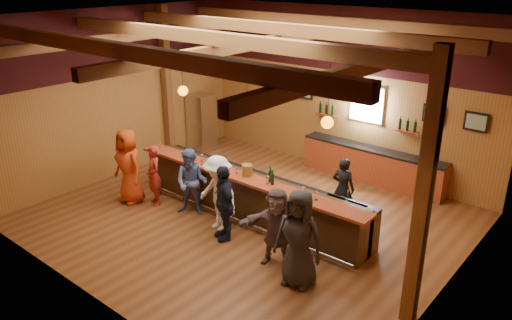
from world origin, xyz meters
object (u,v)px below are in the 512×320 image
(customer_redvest, at_px, (154,176))
(customer_orange, at_px, (129,166))
(bar_counter, at_px, (252,195))
(back_bar_cabinet, at_px, (372,165))
(bartender, at_px, (343,188))
(customer_white, at_px, (218,193))
(bottle_a, at_px, (270,176))
(customer_denim, at_px, (192,182))
(stainless_fridge, at_px, (202,122))
(customer_dark, at_px, (299,238))
(customer_brown, at_px, (277,226))
(customer_navy, at_px, (224,203))
(ice_bucket, at_px, (247,170))

(customer_redvest, bearing_deg, customer_orange, -131.99)
(bar_counter, xyz_separation_m, back_bar_cabinet, (1.18, 3.57, -0.05))
(customer_redvest, relative_size, bartender, 1.01)
(customer_orange, xyz_separation_m, customer_white, (2.63, 0.38, -0.07))
(customer_white, relative_size, bottle_a, 4.94)
(customer_denim, bearing_deg, customer_orange, 170.04)
(back_bar_cabinet, bearing_deg, customer_orange, -129.33)
(bottle_a, bearing_deg, bartender, 55.44)
(stainless_fridge, distance_m, bottle_a, 5.47)
(customer_redvest, bearing_deg, customer_white, 24.39)
(customer_dark, xyz_separation_m, bottle_a, (-1.68, 1.31, 0.32))
(customer_denim, relative_size, customer_brown, 1.01)
(customer_orange, xyz_separation_m, customer_redvest, (0.58, 0.28, -0.18))
(customer_dark, height_order, bartender, customer_dark)
(bar_counter, xyz_separation_m, customer_white, (-0.19, -0.93, 0.34))
(back_bar_cabinet, xyz_separation_m, customer_white, (-1.37, -4.50, 0.38))
(customer_redvest, relative_size, customer_dark, 0.81)
(customer_redvest, distance_m, bartender, 4.50)
(bar_counter, distance_m, bottle_a, 1.00)
(bar_counter, xyz_separation_m, customer_denim, (-1.16, -0.80, 0.28))
(bartender, height_order, bottle_a, bartender)
(bar_counter, distance_m, back_bar_cabinet, 3.76)
(bar_counter, distance_m, customer_brown, 2.03)
(bar_counter, relative_size, customer_denim, 3.95)
(customer_navy, bearing_deg, bartender, 88.28)
(bartender, bearing_deg, stainless_fridge, -17.86)
(customer_white, height_order, bartender, customer_white)
(customer_brown, bearing_deg, customer_orange, 152.97)
(customer_white, distance_m, customer_navy, 0.45)
(customer_redvest, distance_m, customer_white, 2.05)
(customer_white, bearing_deg, customer_redvest, -170.79)
(bottle_a, bearing_deg, stainless_fridge, 151.10)
(customer_denim, height_order, customer_brown, customer_denim)
(bar_counter, bearing_deg, back_bar_cabinet, 71.66)
(bar_counter, distance_m, customer_dark, 2.81)
(customer_white, height_order, customer_brown, customer_white)
(bar_counter, height_order, back_bar_cabinet, bar_counter)
(back_bar_cabinet, distance_m, customer_white, 4.72)
(customer_navy, height_order, customer_brown, customer_navy)
(customer_navy, bearing_deg, bottle_a, 93.81)
(customer_redvest, relative_size, bottle_a, 4.32)
(customer_white, distance_m, bottle_a, 1.20)
(customer_navy, bearing_deg, stainless_fridge, 169.47)
(customer_dark, bearing_deg, customer_white, 156.20)
(customer_redvest, xyz_separation_m, customer_denim, (1.07, 0.23, 0.05))
(bar_counter, height_order, customer_redvest, customer_redvest)
(stainless_fridge, height_order, ice_bucket, stainless_fridge)
(bar_counter, xyz_separation_m, customer_dark, (2.34, -1.50, 0.41))
(customer_navy, distance_m, bottle_a, 1.15)
(customer_orange, xyz_separation_m, customer_navy, (3.01, 0.15, -0.10))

